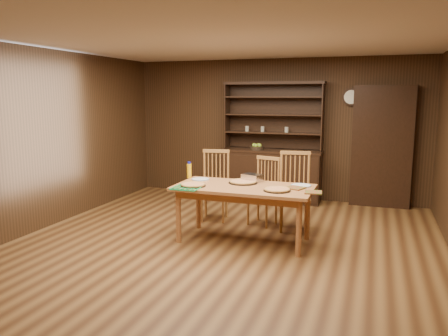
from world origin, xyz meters
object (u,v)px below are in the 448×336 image
at_px(china_hutch, 272,168).
at_px(dining_table, 244,192).
at_px(chair_center, 265,189).
at_px(chair_left, 215,182).
at_px(chair_right, 294,188).
at_px(juice_bottle, 189,170).

height_order(china_hutch, dining_table, china_hutch).
xyz_separation_m(china_hutch, chair_center, (0.25, -1.53, -0.06)).
distance_m(chair_left, chair_center, 0.81).
xyz_separation_m(chair_left, chair_center, (0.81, -0.01, -0.04)).
height_order(chair_left, chair_center, chair_left).
height_order(chair_left, chair_right, chair_right).
relative_size(chair_right, juice_bottle, 4.79).
bearing_deg(juice_bottle, chair_center, 31.85).
height_order(china_hutch, chair_right, china_hutch).
bearing_deg(chair_center, chair_left, -164.69).
relative_size(china_hutch, chair_right, 1.93).
distance_m(chair_left, chair_right, 1.28).
bearing_deg(chair_center, chair_right, 2.31).
xyz_separation_m(dining_table, chair_left, (-0.74, 0.91, -0.09)).
bearing_deg(chair_left, chair_right, -14.80).
bearing_deg(chair_left, china_hutch, 60.59).
height_order(dining_table, juice_bottle, juice_bottle).
relative_size(china_hutch, chair_center, 2.14).
bearing_deg(china_hutch, juice_bottle, -108.66).
height_order(china_hutch, chair_center, china_hutch).
bearing_deg(chair_center, china_hutch, 115.24).
xyz_separation_m(chair_center, juice_bottle, (-0.98, -0.61, 0.32)).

